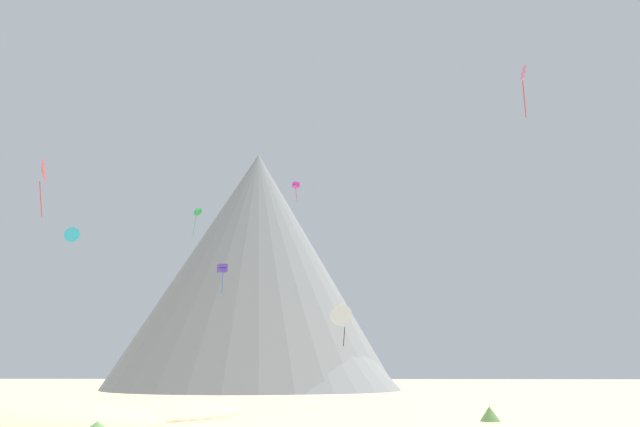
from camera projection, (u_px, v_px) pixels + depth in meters
name	position (u px, v px, depth m)	size (l,w,h in m)	color
dune_foreground_left	(140.00, 415.00, 48.81)	(18.97, 17.12, 2.49)	#C6B284
dune_foreground_right	(5.00, 426.00, 39.07)	(22.43, 15.09, 3.29)	#C6B284
bush_near_right	(490.00, 414.00, 42.62)	(1.52, 1.52, 1.09)	#568442
rock_massif	(264.00, 279.00, 116.92)	(62.77, 59.81, 48.73)	slate
kite_cyan_mid	(72.00, 235.00, 52.86)	(1.45, 0.59, 1.42)	#33BCDB
kite_pink_high	(524.00, 81.00, 49.06)	(0.63, 0.83, 4.90)	pink
kite_magenta_high	(296.00, 185.00, 80.44)	(1.07, 1.06, 3.07)	#D1339E
kite_red_mid	(43.00, 170.00, 55.00)	(1.48, 2.47, 5.89)	red
kite_green_high	(197.00, 212.00, 89.85)	(1.63, 1.17, 4.81)	green
kite_indigo_mid	(222.00, 269.00, 69.27)	(1.43, 1.42, 3.46)	#5138B2
kite_white_low	(341.00, 316.00, 62.15)	(2.52, 1.08, 4.49)	white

